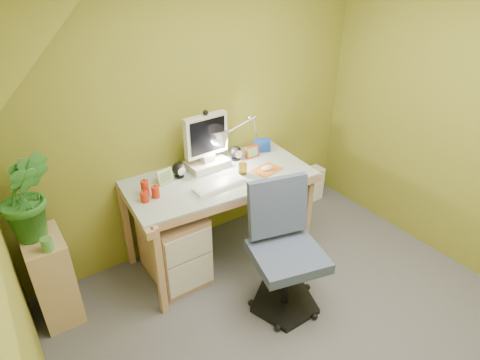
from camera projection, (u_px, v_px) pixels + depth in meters
floor at (321, 347)px, 2.77m from camera, size 3.20×3.20×0.01m
wall_back at (199, 114)px, 3.32m from camera, size 3.20×0.01×2.40m
wall_left at (20, 339)px, 1.39m from camera, size 0.01×3.20×2.40m
slope_ceiling at (162, 127)px, 1.36m from camera, size 1.10×3.20×1.10m
desk at (220, 216)px, 3.42m from camera, size 1.55×0.86×0.80m
monitor at (206, 140)px, 3.23m from camera, size 0.37×0.23×0.50m
speaker_left at (179, 170)px, 3.18m from camera, size 0.12×0.12×0.13m
speaker_right at (235, 153)px, 3.44m from camera, size 0.12×0.12×0.13m
keyboard at (219, 185)px, 3.08m from camera, size 0.43×0.15×0.02m
mousepad at (267, 170)px, 3.31m from camera, size 0.26×0.21×0.01m
mouse at (267, 168)px, 3.30m from camera, size 0.12×0.09×0.04m
amber_tumbler at (243, 169)px, 3.23m from camera, size 0.08×0.08×0.09m
candle_cluster at (147, 190)px, 2.91m from camera, size 0.17×0.15×0.12m
photo_frame_red at (252, 152)px, 3.49m from camera, size 0.13×0.02×0.11m
photo_frame_blue at (262, 145)px, 3.58m from camera, size 0.14×0.08×0.13m
photo_frame_green at (165, 176)px, 3.10m from camera, size 0.13×0.04×0.11m
desk_lamp at (251, 125)px, 3.44m from camera, size 0.54×0.32×0.54m
side_ledge at (53, 278)px, 2.86m from camera, size 0.26×0.39×0.69m
potted_plant at (27, 196)px, 2.56m from camera, size 0.38×0.32×0.63m
green_cup at (47, 244)px, 2.56m from camera, size 0.09×0.09×0.09m
task_chair at (288, 254)px, 2.84m from camera, size 0.67×0.67×1.00m
radiator at (307, 186)px, 4.30m from camera, size 0.36×0.15×0.36m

